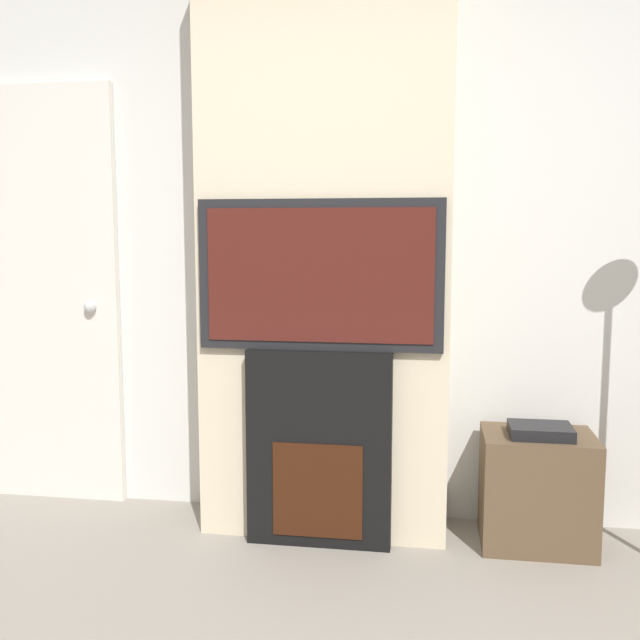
{
  "coord_description": "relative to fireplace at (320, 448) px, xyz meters",
  "views": [
    {
      "loc": [
        0.47,
        -1.32,
        1.35
      ],
      "look_at": [
        0.0,
        1.64,
        0.98
      ],
      "focal_mm": 40.0,
      "sensor_mm": 36.0,
      "label": 1
    }
  ],
  "objects": [
    {
      "name": "entry_door",
      "position": [
        -1.49,
        0.33,
        0.61
      ],
      "size": [
        0.85,
        0.09,
        2.07
      ],
      "color": "silver",
      "rests_on": "ground_plane"
    },
    {
      "name": "wall_back",
      "position": [
        0.0,
        0.39,
        0.93
      ],
      "size": [
        6.0,
        0.06,
        2.7
      ],
      "color": "silver",
      "rests_on": "ground_plane"
    },
    {
      "name": "media_stand",
      "position": [
        0.93,
        0.12,
        -0.17
      ],
      "size": [
        0.47,
        0.36,
        0.54
      ],
      "color": "brown",
      "rests_on": "ground_plane"
    },
    {
      "name": "chimney_breast",
      "position": [
        0.0,
        0.18,
        0.93
      ],
      "size": [
        1.09,
        0.36,
        2.7
      ],
      "color": "beige",
      "rests_on": "ground_plane"
    },
    {
      "name": "television",
      "position": [
        0.0,
        -0.0,
        0.75
      ],
      "size": [
        1.04,
        0.07,
        0.64
      ],
      "color": "black",
      "rests_on": "fireplace"
    },
    {
      "name": "fireplace",
      "position": [
        0.0,
        0.0,
        0.0
      ],
      "size": [
        0.62,
        0.15,
        0.86
      ],
      "color": "black",
      "rests_on": "ground_plane"
    }
  ]
}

